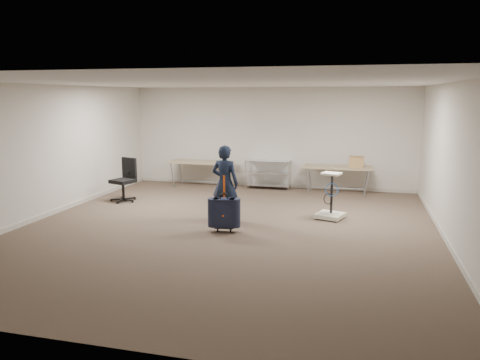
# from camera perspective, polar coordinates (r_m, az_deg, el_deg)

# --- Properties ---
(ground) EXTENTS (9.00, 9.00, 0.00)m
(ground) POSITION_cam_1_polar(r_m,az_deg,el_deg) (9.17, -1.63, -5.98)
(ground) COLOR #403326
(ground) RESTS_ON ground
(room_shell) EXTENTS (8.00, 9.00, 9.00)m
(room_shell) POSITION_cam_1_polar(r_m,az_deg,el_deg) (10.45, 0.47, -3.67)
(room_shell) COLOR beige
(room_shell) RESTS_ON ground
(folding_table_left) EXTENTS (1.80, 0.75, 0.73)m
(folding_table_left) POSITION_cam_1_polar(r_m,az_deg,el_deg) (13.28, -4.80, 2.05)
(folding_table_left) COLOR #8F7A57
(folding_table_left) RESTS_ON ground
(folding_table_right) EXTENTS (1.80, 0.75, 0.73)m
(folding_table_right) POSITION_cam_1_polar(r_m,az_deg,el_deg) (12.56, 11.80, 1.39)
(folding_table_right) COLOR #8F7A57
(folding_table_right) RESTS_ON ground
(wire_shelf) EXTENTS (1.22, 0.47, 0.80)m
(wire_shelf) POSITION_cam_1_polar(r_m,az_deg,el_deg) (13.07, 3.47, 0.87)
(wire_shelf) COLOR silver
(wire_shelf) RESTS_ON ground
(person) EXTENTS (0.62, 0.44, 1.57)m
(person) POSITION_cam_1_polar(r_m,az_deg,el_deg) (9.66, -1.85, -0.35)
(person) COLOR black
(person) RESTS_ON ground
(suitcase) EXTENTS (0.43, 0.29, 1.09)m
(suitcase) POSITION_cam_1_polar(r_m,az_deg,el_deg) (8.88, -1.95, -4.05)
(suitcase) COLOR black
(suitcase) RESTS_ON ground
(office_chair) EXTENTS (0.64, 0.64, 1.06)m
(office_chair) POSITION_cam_1_polar(r_m,az_deg,el_deg) (11.85, -13.90, -0.97)
(office_chair) COLOR black
(office_chair) RESTS_ON ground
(equipment_cart) EXTENTS (0.67, 0.67, 0.98)m
(equipment_cart) POSITION_cam_1_polar(r_m,az_deg,el_deg) (10.06, 10.95, -3.19)
(equipment_cart) COLOR #F0E6CE
(equipment_cart) RESTS_ON ground
(cardboard_box) EXTENTS (0.38, 0.29, 0.28)m
(cardboard_box) POSITION_cam_1_polar(r_m,az_deg,el_deg) (12.54, 13.99, 2.19)
(cardboard_box) COLOR olive
(cardboard_box) RESTS_ON folding_table_right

